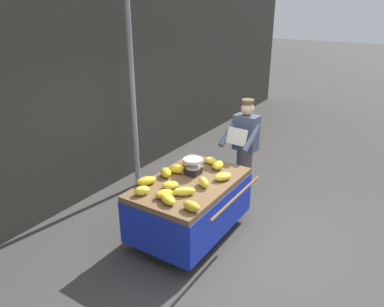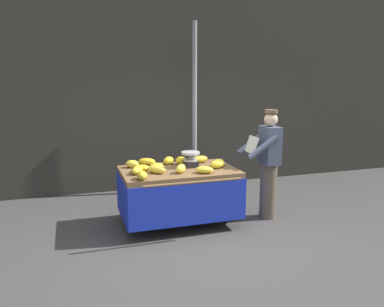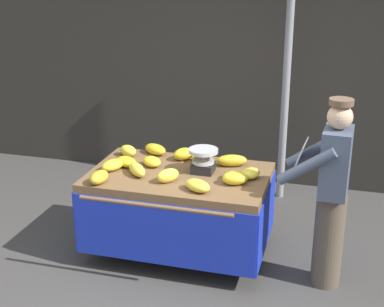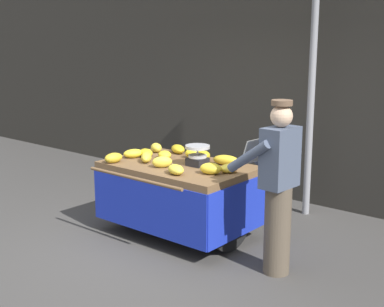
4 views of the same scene
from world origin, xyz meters
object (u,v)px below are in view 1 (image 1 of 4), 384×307
Objects in this scene: weighing_scale at (193,166)px; banana_bunch_12 at (177,169)px; banana_bunch_13 at (142,190)px; banana_bunch_1 at (166,173)px; banana_bunch_5 at (188,161)px; banana_bunch_11 at (191,206)px; banana_bunch_0 at (164,194)px; banana_bunch_7 at (203,182)px; banana_cart at (190,196)px; street_pole at (133,99)px; banana_bunch_3 at (218,165)px; banana_bunch_6 at (211,160)px; banana_bunch_10 at (223,177)px; banana_bunch_4 at (146,181)px; banana_bunch_2 at (184,191)px; vendor_person at (245,150)px; banana_bunch_9 at (168,199)px; banana_bunch_8 at (170,185)px.

weighing_scale is 0.23m from banana_bunch_12.
banana_bunch_1 is at bearing 5.16° from banana_bunch_13.
banana_bunch_5 is at bearing 4.48° from banana_bunch_12.
banana_bunch_11 is at bearing -145.14° from banana_bunch_5.
banana_bunch_7 reaches higher than banana_bunch_0.
street_pole is at bearing 64.29° from banana_cart.
banana_bunch_3 is at bearing -37.52° from banana_bunch_1.
banana_bunch_10 reaches higher than banana_bunch_6.
weighing_scale is 0.70m from banana_bunch_4.
banana_bunch_2 reaches higher than banana_cart.
banana_bunch_0 is at bearing -158.59° from banana_bunch_12.
vendor_person is at bearing -6.37° from banana_cart.
banana_bunch_9 is (-1.31, -0.16, 0.01)m from banana_bunch_6.
banana_bunch_5 is 1.18× the size of banana_bunch_9.
street_pole is 1.88× the size of vendor_person.
banana_bunch_10 is at bearing -38.18° from banana_bunch_8.
banana_bunch_6 is 0.93× the size of banana_bunch_7.
banana_bunch_1 is at bearing 135.10° from weighing_scale.
street_pole is 2.25m from banana_bunch_2.
banana_cart is 0.37m from banana_bunch_7.
banana_bunch_7 is at bearing -98.20° from banana_cart.
banana_bunch_1 is 0.74× the size of banana_bunch_5.
weighing_scale is 1.08× the size of banana_bunch_10.
banana_bunch_11 is (-0.63, -0.42, 0.28)m from banana_cart.
banana_bunch_7 is 0.98× the size of banana_bunch_11.
banana_bunch_8 is at bearing 160.78° from banana_cart.
street_pole is 2.08m from banana_bunch_13.
banana_bunch_4 is 1.19× the size of banana_bunch_11.
banana_cart is 7.69× the size of banana_bunch_1.
banana_bunch_1 is (0.49, 0.33, 0.01)m from banana_bunch_0.
banana_bunch_11 is at bearing -175.58° from banana_bunch_10.
banana_bunch_10 is at bearing -24.98° from banana_bunch_0.
banana_bunch_4 is (-1.18, -1.21, -0.71)m from street_pole.
banana_bunch_11 is (-0.57, -0.79, -0.00)m from banana_bunch_1.
banana_bunch_6 is at bearing -48.01° from banana_bunch_5.
banana_bunch_1 reaches higher than banana_cart.
banana_bunch_2 is at bearing -157.74° from weighing_scale.
banana_bunch_5 is 1.15m from banana_bunch_9.
banana_bunch_5 reaches higher than banana_bunch_6.
banana_bunch_9 is at bearing -158.99° from banana_bunch_5.
banana_bunch_2 is at bearing -44.43° from banana_bunch_0.
banana_bunch_0 is 1.07× the size of banana_bunch_12.
banana_bunch_1 is at bearing 38.38° from banana_bunch_9.
banana_bunch_7 is 0.81m from banana_bunch_13.
banana_bunch_11 is at bearing -145.88° from banana_cart.
banana_bunch_1 is 0.86× the size of banana_bunch_10.
banana_bunch_5 is at bearing 105.56° from banana_bunch_3.
banana_bunch_4 is at bearing 28.08° from banana_bunch_13.
banana_bunch_12 reaches higher than banana_bunch_9.
vendor_person is (0.84, -0.04, -0.04)m from banana_bunch_3.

